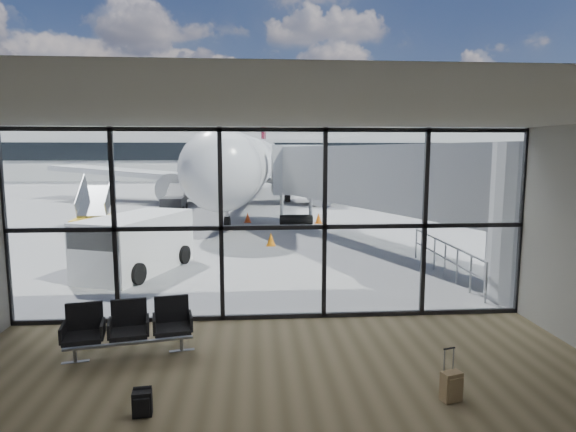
{
  "coord_description": "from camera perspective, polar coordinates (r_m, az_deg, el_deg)",
  "views": [
    {
      "loc": [
        -0.47,
        -11.02,
        3.94
      ],
      "look_at": [
        0.57,
        3.0,
        2.06
      ],
      "focal_mm": 30.0,
      "sensor_mm": 36.0,
      "label": 1
    }
  ],
  "objects": [
    {
      "name": "backpack",
      "position": [
        8.02,
        -16.9,
        -20.48
      ],
      "size": [
        0.3,
        0.28,
        0.43
      ],
      "rotation": [
        0.0,
        0.0,
        0.11
      ],
      "color": "black",
      "rests_on": "ground"
    },
    {
      "name": "tree_3",
      "position": [
        87.16,
        -22.15,
        7.5
      ],
      "size": [
        4.95,
        4.95,
        7.12
      ],
      "color": "#382619",
      "rests_on": "ground"
    },
    {
      "name": "jet_bridge",
      "position": [
        18.91,
        12.31,
        3.85
      ],
      "size": [
        8.0,
        16.5,
        4.33
      ],
      "color": "gray",
      "rests_on": "ground"
    },
    {
      "name": "apron_railing",
      "position": [
        16.06,
        18.12,
        -4.34
      ],
      "size": [
        0.06,
        5.46,
        1.11
      ],
      "color": "gray",
      "rests_on": "ground"
    },
    {
      "name": "far_terminal",
      "position": [
        72.99,
        -4.36,
        7.79
      ],
      "size": [
        80.0,
        12.2,
        11.0
      ],
      "color": "#ADADA8",
      "rests_on": "ground"
    },
    {
      "name": "glass_curtain_wall",
      "position": [
        11.16,
        -1.77,
        -1.12
      ],
      "size": [
        12.1,
        0.12,
        4.5
      ],
      "color": "white",
      "rests_on": "ground"
    },
    {
      "name": "traffic_cone_a",
      "position": [
        27.17,
        -4.8,
        -0.19
      ],
      "size": [
        0.39,
        0.39,
        0.56
      ],
      "color": "#E23D0B",
      "rests_on": "ground"
    },
    {
      "name": "belt_loader",
      "position": [
        32.57,
        -13.34,
        1.49
      ],
      "size": [
        1.58,
        3.83,
        1.75
      ],
      "rotation": [
        0.0,
        0.0,
        0.01
      ],
      "color": "black",
      "rests_on": "ground"
    },
    {
      "name": "suitcase",
      "position": [
        8.48,
        18.83,
        -18.54
      ],
      "size": [
        0.35,
        0.29,
        0.85
      ],
      "rotation": [
        0.0,
        0.0,
        0.27
      ],
      "color": "olive",
      "rests_on": "ground"
    },
    {
      "name": "tree_5",
      "position": [
        84.3,
        -14.32,
        8.69
      ],
      "size": [
        6.27,
        6.27,
        9.03
      ],
      "color": "#382619",
      "rests_on": "ground"
    },
    {
      "name": "service_van",
      "position": [
        16.58,
        -17.73,
        -3.1
      ],
      "size": [
        3.28,
        4.7,
        1.88
      ],
      "rotation": [
        0.0,
        0.0,
        -0.36
      ],
      "color": "silver",
      "rests_on": "ground"
    },
    {
      "name": "mobile_stairs",
      "position": [
        25.17,
        -22.06,
        -0.73
      ],
      "size": [
        1.91,
        3.29,
        2.23
      ],
      "rotation": [
        0.0,
        0.0,
        0.08
      ],
      "color": "gold",
      "rests_on": "ground"
    },
    {
      "name": "tree_1",
      "position": [
        91.53,
        -29.4,
        7.46
      ],
      "size": [
        5.61,
        5.61,
        8.07
      ],
      "color": "#382619",
      "rests_on": "ground"
    },
    {
      "name": "lounge_shell",
      "position": [
        6.37,
        0.09,
        -4.07
      ],
      "size": [
        12.02,
        8.01,
        4.51
      ],
      "color": "brown",
      "rests_on": "ground"
    },
    {
      "name": "ground",
      "position": [
        51.17,
        -3.7,
        3.17
      ],
      "size": [
        220.0,
        220.0,
        0.0
      ],
      "primitive_type": "plane",
      "color": "slate",
      "rests_on": "ground"
    },
    {
      "name": "traffic_cone_b",
      "position": [
        20.37,
        -2.05,
        -2.8
      ],
      "size": [
        0.39,
        0.39,
        0.55
      ],
      "color": "#CE6C0A",
      "rests_on": "ground"
    },
    {
      "name": "tree_4",
      "position": [
        85.53,
        -18.31,
        8.11
      ],
      "size": [
        5.61,
        5.61,
        8.07
      ],
      "color": "#382619",
      "rests_on": "ground"
    },
    {
      "name": "traffic_cone_c",
      "position": [
        26.77,
        3.63,
        -0.28
      ],
      "size": [
        0.41,
        0.41,
        0.58
      ],
      "color": "#D15C0B",
      "rests_on": "ground"
    },
    {
      "name": "tree_2",
      "position": [
        89.19,
        -25.9,
        8.09
      ],
      "size": [
        6.27,
        6.27,
        9.03
      ],
      "color": "#382619",
      "rests_on": "ground"
    },
    {
      "name": "seating_row",
      "position": [
        10.09,
        -18.31,
        -12.18
      ],
      "size": [
        2.4,
        1.11,
        1.07
      ],
      "rotation": [
        0.0,
        0.0,
        0.2
      ],
      "color": "gray",
      "rests_on": "ground"
    },
    {
      "name": "airliner",
      "position": [
        39.04,
        -4.34,
        6.27
      ],
      "size": [
        33.41,
        38.78,
        9.99
      ],
      "rotation": [
        0.0,
        0.0,
        -0.08
      ],
      "color": "silver",
      "rests_on": "ground"
    }
  ]
}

